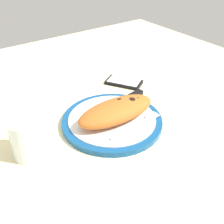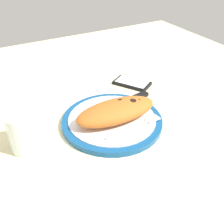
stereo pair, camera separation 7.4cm
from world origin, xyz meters
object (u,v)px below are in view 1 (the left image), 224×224
calzone (116,111)px  fork (139,123)px  plate (112,121)px  smartphone (124,82)px  knife (123,101)px  water_glass (27,140)px

calzone → fork: bearing=-56.7°
plate → smartphone: bearing=44.1°
plate → fork: size_ratio=1.60×
calzone → knife: (6.67, 5.49, -2.14)cm
knife → water_glass: water_glass is taller
fork → water_glass: 28.84cm
calzone → water_glass: 24.16cm
knife → water_glass: (-30.71, -3.08, 1.98)cm
calzone → plate: bearing=127.2°
knife → water_glass: bearing=-174.3°
knife → water_glass: size_ratio=2.32×
plate → water_glass: (-23.28, 1.41, 3.44)cm
calzone → water_glass: size_ratio=2.30×
smartphone → knife: bearing=-128.7°
plate → fork: (4.36, -6.49, 1.15)cm
calzone → fork: size_ratio=1.34×
plate → smartphone: plate is taller
plate → water_glass: size_ratio=2.77×
fork → water_glass: bearing=164.0°
calzone → smartphone: (16.36, 17.58, -3.92)cm
calzone → knife: 8.90cm
calzone → smartphone: bearing=47.1°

